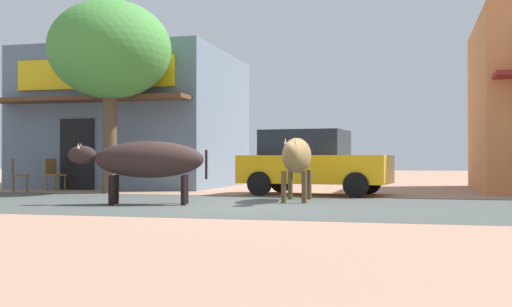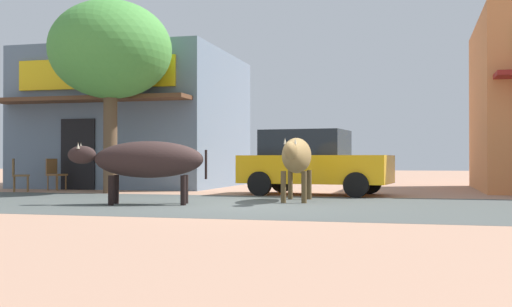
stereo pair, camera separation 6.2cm
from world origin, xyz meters
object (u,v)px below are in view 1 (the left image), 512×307
at_px(roadside_tree, 110,51).
at_px(cow_near_brown, 146,160).
at_px(parked_hatchback_car, 313,162).
at_px(cafe_chair_by_doorway, 54,173).
at_px(cow_far_dark, 297,156).
at_px(cafe_chair_near_tree, 17,173).

xyz_separation_m(roadside_tree, cow_near_brown, (2.70, -3.68, -2.91)).
bearing_deg(parked_hatchback_car, cafe_chair_by_doorway, 176.67).
height_order(cow_far_dark, cafe_chair_near_tree, cow_far_dark).
xyz_separation_m(roadside_tree, cafe_chair_by_doorway, (-2.31, 1.03, -3.28)).
bearing_deg(cow_near_brown, parked_hatchback_car, 58.08).
bearing_deg(cafe_chair_by_doorway, parked_hatchback_car, -3.33).
bearing_deg(cafe_chair_by_doorway, cafe_chair_near_tree, -114.05).
distance_m(roadside_tree, parked_hatchback_car, 6.15).
height_order(cafe_chair_near_tree, cafe_chair_by_doorway, same).
distance_m(cow_far_dark, cafe_chair_near_tree, 8.45).
distance_m(roadside_tree, cow_near_brown, 5.42).
distance_m(cow_far_dark, cafe_chair_by_doorway, 8.31).
relative_size(cow_near_brown, cafe_chair_by_doorway, 2.97).
height_order(roadside_tree, cow_far_dark, roadside_tree).
distance_m(cow_near_brown, cafe_chair_near_tree, 6.60).
distance_m(roadside_tree, cow_far_dark, 6.44).
bearing_deg(cafe_chair_near_tree, roadside_tree, 0.77).
bearing_deg(cafe_chair_near_tree, cafe_chair_by_doorway, 65.95).
relative_size(roadside_tree, cow_far_dark, 2.03).
distance_m(parked_hatchback_car, cow_far_dark, 2.59).
bearing_deg(cow_far_dark, parked_hatchback_car, 91.48).
height_order(cow_near_brown, cafe_chair_near_tree, cow_near_brown).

